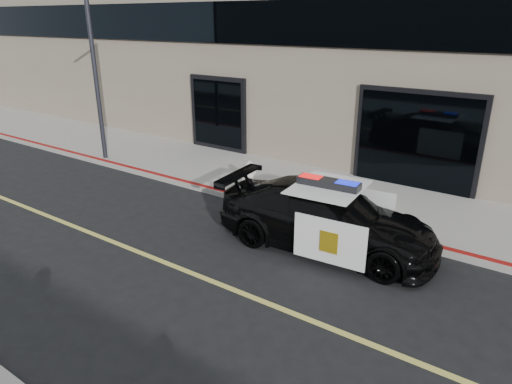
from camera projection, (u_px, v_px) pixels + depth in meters
The scene contains 5 objects.
ground at pixel (337, 331), 7.22m from camera, with size 120.00×120.00×0.00m, color black.
sidewalk_n at pixel (429, 216), 11.22m from camera, with size 60.00×3.50×0.15m, color gray.
police_car at pixel (327, 217), 9.65m from camera, with size 2.61×4.99×1.54m.
fire_hydrant at pixel (249, 175), 12.78m from camera, with size 0.35×0.49×0.78m.
street_light at pixel (93, 72), 14.59m from camera, with size 0.15×1.32×5.21m.
Camera 1 is at (2.32, -5.63, 4.64)m, focal length 32.00 mm.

